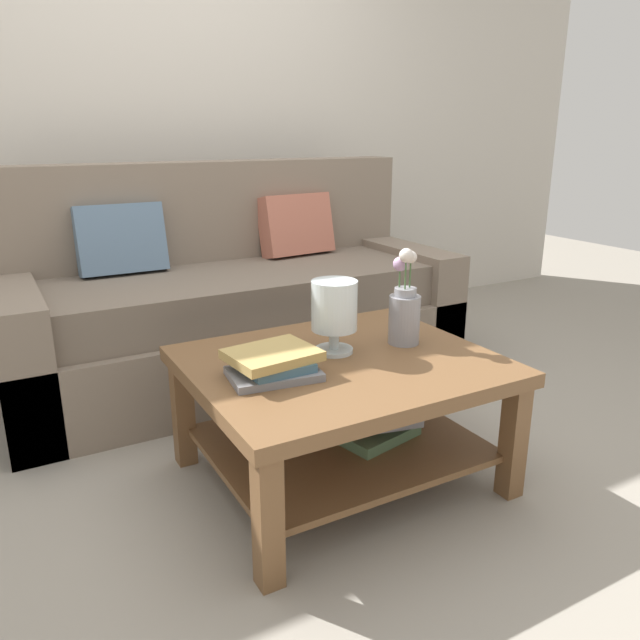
% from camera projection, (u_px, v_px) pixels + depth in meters
% --- Properties ---
extents(ground_plane, '(10.00, 10.00, 0.00)m').
position_uv_depth(ground_plane, '(293.00, 443.00, 2.48)').
color(ground_plane, gray).
extents(back_wall, '(6.40, 0.12, 2.70)m').
position_uv_depth(back_wall, '(158.00, 104.00, 3.46)').
color(back_wall, beige).
rests_on(back_wall, ground).
extents(couch, '(2.18, 0.90, 1.06)m').
position_uv_depth(couch, '(233.00, 305.00, 3.10)').
color(couch, '#7A6B5B').
rests_on(couch, ground).
extents(coffee_table, '(1.02, 0.87, 0.46)m').
position_uv_depth(coffee_table, '(343.00, 394.00, 2.15)').
color(coffee_table, brown).
rests_on(coffee_table, ground).
extents(book_stack_main, '(0.30, 0.26, 0.08)m').
position_uv_depth(book_stack_main, '(273.00, 363.00, 1.95)').
color(book_stack_main, slate).
rests_on(book_stack_main, coffee_table).
extents(glass_hurricane_vase, '(0.16, 0.16, 0.26)m').
position_uv_depth(glass_hurricane_vase, '(334.00, 309.00, 2.13)').
color(glass_hurricane_vase, silver).
rests_on(glass_hurricane_vase, coffee_table).
extents(flower_pitcher, '(0.12, 0.12, 0.36)m').
position_uv_depth(flower_pitcher, '(404.00, 310.00, 2.23)').
color(flower_pitcher, gray).
rests_on(flower_pitcher, coffee_table).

